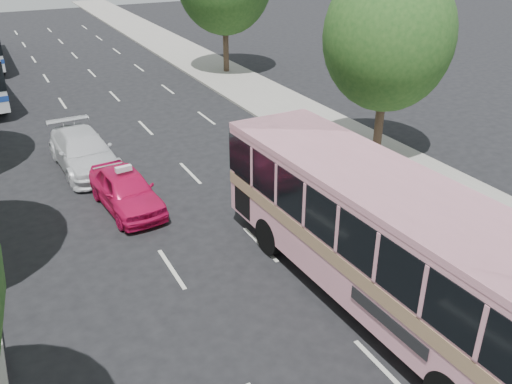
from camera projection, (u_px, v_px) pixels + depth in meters
ground at (300, 332)px, 13.25m from camera, size 120.00×120.00×0.00m
sidewalk_right at (247, 87)px, 32.61m from camera, size 4.00×90.00×0.12m
tree_right_near at (391, 31)px, 20.84m from camera, size 5.10×5.10×7.95m
pink_bus at (380, 228)px, 13.43m from camera, size 3.18×11.09×3.51m
pink_taxi at (126, 190)px, 18.67m from camera, size 2.02×4.27×1.41m
white_pickup at (84, 151)px, 21.72m from camera, size 2.31×5.18×1.48m
taxi_roof_sign at (123, 169)px, 18.31m from camera, size 0.56×0.23×0.18m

